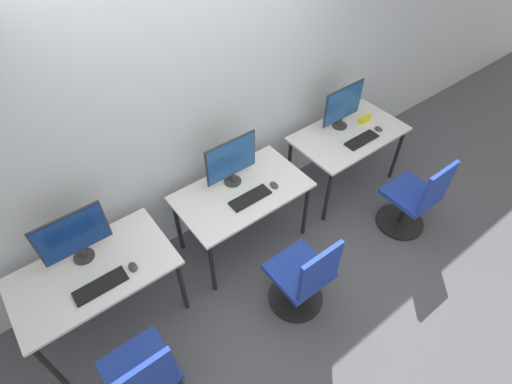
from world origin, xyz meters
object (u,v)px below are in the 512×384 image
mouse_right (379,129)px  office_chair_left (145,380)px  keyboard_center (250,198)px  monitor_right (343,105)px  keyboard_left (101,286)px  monitor_center (231,160)px  monitor_left (73,236)px  mouse_left (133,267)px  mouse_center (274,185)px  keyboard_right (362,140)px  office_chair_right (413,202)px  office_chair_center (303,280)px

mouse_right → office_chair_left: bearing=-168.0°
keyboard_center → monitor_right: 1.40m
keyboard_left → monitor_center: (1.35, 0.31, 0.24)m
monitor_left → keyboard_center: 1.40m
mouse_left → monitor_center: size_ratio=0.18×
monitor_center → mouse_left: bearing=-164.7°
mouse_center → monitor_right: (1.10, 0.27, 0.24)m
monitor_right → keyboard_right: size_ratio=1.33×
mouse_center → office_chair_left: bearing=-158.2°
keyboard_left → mouse_left: bearing=1.0°
keyboard_center → office_chair_right: office_chair_right is taller
monitor_left → mouse_center: monitor_left is taller
mouse_left → office_chair_right: 2.64m
mouse_left → mouse_center: size_ratio=1.00×
mouse_left → office_chair_center: size_ratio=0.10×
office_chair_left → mouse_center: (1.65, 0.66, 0.35)m
monitor_right → mouse_left: bearing=-173.0°
monitor_left → office_chair_right: monitor_left is taller
keyboard_left → office_chair_center: 1.54m
keyboard_left → office_chair_left: 0.72m
keyboard_center → mouse_right: (1.62, -0.03, 0.01)m
monitor_right → keyboard_left: bearing=-173.6°
mouse_center → keyboard_right: size_ratio=0.24×
office_chair_center → mouse_center: bearing=69.3°
mouse_center → office_chair_center: size_ratio=0.10×
monitor_left → office_chair_left: size_ratio=0.55×
monitor_center → mouse_center: (0.26, -0.27, -0.24)m
mouse_center → office_chair_center: (-0.28, -0.73, -0.35)m
office_chair_right → monitor_left: bearing=159.8°
keyboard_right → mouse_left: bearing=179.9°
keyboard_center → office_chair_left: bearing=-154.4°
office_chair_center → keyboard_right: office_chair_center is taller
mouse_left → mouse_right: size_ratio=1.00×
keyboard_center → keyboard_right: 1.35m
office_chair_left → keyboard_right: (2.75, 0.63, 0.34)m
office_chair_left → keyboard_center: bearing=25.6°
office_chair_center → mouse_right: 1.82m
mouse_center → office_chair_right: bearing=-32.2°
mouse_left → office_chair_right: (2.52, -0.70, -0.35)m
mouse_left → office_chair_right: office_chair_right is taller
monitor_right → mouse_right: size_ratio=5.56×
keyboard_right → mouse_right: size_ratio=4.18×
monitor_center → keyboard_right: (1.35, -0.31, -0.24)m
monitor_left → keyboard_left: monitor_left is taller
keyboard_center → mouse_center: (0.26, -0.01, 0.01)m
office_chair_left → monitor_center: (1.39, 0.93, 0.59)m
keyboard_center → mouse_center: bearing=-1.7°
office_chair_center → mouse_right: office_chair_center is taller
keyboard_center → monitor_right: monitor_right is taller
mouse_center → keyboard_center: bearing=178.3°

